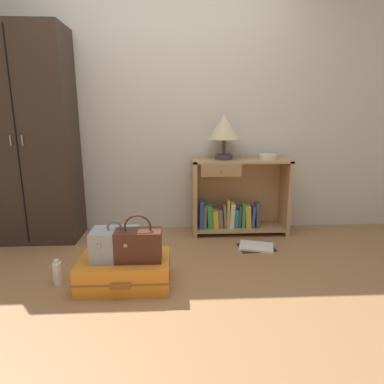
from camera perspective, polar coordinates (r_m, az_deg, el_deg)
The scene contains 11 objects.
ground_plane at distance 2.34m, azimuth -5.16°, elevation -18.00°, with size 9.00×9.00×0.00m, color #9E7047.
back_wall at distance 3.50m, azimuth -4.64°, elevation 14.75°, with size 6.40×0.10×2.60m, color beige.
wardrobe at distance 3.49m, azimuth -26.37°, elevation 8.27°, with size 0.84×0.47×1.97m.
bookshelf at distance 3.44m, azimuth 7.65°, elevation -1.23°, with size 0.98×0.33×0.77m.
table_lamp at distance 3.33m, azimuth 5.59°, elevation 10.82°, with size 0.32×0.32×0.44m.
bowl at distance 3.43m, azimuth 12.91°, elevation 5.93°, with size 0.17×0.17×0.05m, color silver.
suitcase_large at distance 2.52m, azimuth -11.45°, elevation -13.17°, with size 0.65×0.44×0.20m.
train_case at distance 2.44m, azimuth -13.05°, elevation -8.73°, with size 0.33×0.24×0.29m.
handbag at distance 2.38m, azimuth -9.21°, elevation -8.93°, with size 0.32×0.17×0.34m.
bottle at distance 2.66m, azimuth -22.13°, elevation -12.74°, with size 0.06×0.06×0.19m.
open_book_on_floor at distance 3.18m, azimuth 10.99°, elevation -9.20°, with size 0.36×0.30×0.02m.
Camera 1 is at (0.10, -1.99, 1.22)m, focal length 31.01 mm.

